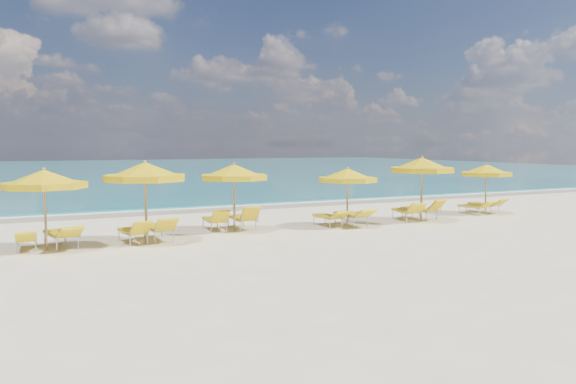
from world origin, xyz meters
name	(u,v)px	position (x,y,z in m)	size (l,w,h in m)	color
ground_plane	(306,229)	(0.00, 0.00, 0.00)	(120.00, 120.00, 0.00)	beige
ocean	(107,171)	(0.00, 48.00, 0.00)	(120.00, 80.00, 0.30)	#157378
wet_sand_band	(234,208)	(0.00, 7.40, 0.00)	(120.00, 2.60, 0.01)	tan
foam_line	(228,206)	(0.00, 8.20, 0.00)	(120.00, 1.20, 0.03)	white
whitecap_near	(79,196)	(-6.00, 17.00, 0.00)	(14.00, 0.36, 0.05)	white
whitecap_far	(255,182)	(8.00, 24.00, 0.00)	(18.00, 0.30, 0.05)	white
umbrella_0	(44,180)	(-8.54, -0.42, 2.01)	(2.54, 2.54, 2.35)	#A78553
umbrella_1	(145,172)	(-5.74, -0.46, 2.16)	(2.70, 2.70, 2.53)	#A78553
umbrella_2	(234,173)	(-2.52, 0.55, 2.03)	(2.58, 2.58, 2.38)	#A78553
umbrella_3	(348,176)	(1.56, -0.22, 1.86)	(2.26, 2.26, 2.19)	#A78553
umbrella_4	(422,166)	(4.91, -0.27, 2.18)	(3.06, 3.06, 2.56)	#A78553
umbrella_5	(486,171)	(8.95, 0.40, 1.87)	(2.71, 2.71, 2.19)	#A78553
lounger_0_left	(27,243)	(-9.04, -0.02, 0.20)	(0.61, 1.69, 0.68)	#A5A8AD
lounger_0_right	(62,239)	(-8.12, -0.06, 0.24)	(1.03, 2.11, 0.78)	#A5A8AD
lounger_1_left	(133,236)	(-6.09, -0.23, 0.21)	(0.77, 1.76, 0.80)	#A5A8AD
lounger_1_right	(159,233)	(-5.28, -0.07, 0.24)	(0.72, 1.96, 0.84)	#A5A8AD
lounger_2_left	(215,224)	(-3.05, 1.12, 0.22)	(0.70, 1.76, 0.83)	#A5A8AD
lounger_2_right	(242,222)	(-2.07, 0.98, 0.24)	(0.68, 1.84, 0.91)	#A5A8AD
lounger_3_left	(328,220)	(1.03, 0.24, 0.21)	(0.62, 1.78, 0.67)	#A5A8AD
lounger_3_right	(352,219)	(1.92, 0.03, 0.24)	(0.70, 2.06, 0.75)	#A5A8AD
lounger_4_left	(406,215)	(4.54, 0.17, 0.23)	(0.98, 1.93, 0.82)	#A5A8AD
lounger_4_right	(420,213)	(5.36, 0.32, 0.24)	(0.91, 1.98, 0.90)	#A5A8AD
lounger_5_left	(473,209)	(8.45, 0.60, 0.20)	(0.70, 1.68, 0.67)	#A5A8AD
lounger_5_right	(485,207)	(9.39, 0.88, 0.21)	(0.80, 1.82, 0.69)	#A5A8AD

